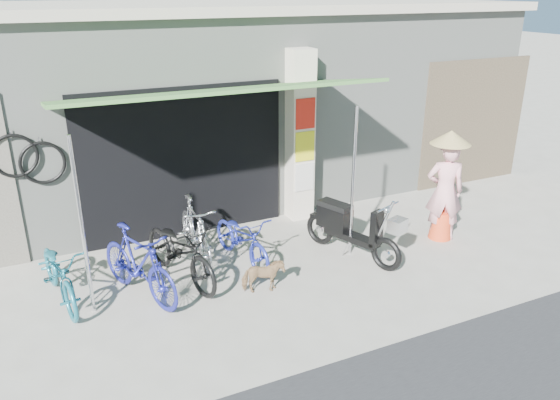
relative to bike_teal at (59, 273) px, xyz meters
name	(u,v)px	position (x,y,z in m)	size (l,w,h in m)	color
ground	(323,287)	(3.34, -1.16, -0.43)	(80.00, 80.00, 0.00)	#A29C93
bicycle_shop	(205,96)	(3.33, 3.93, 1.41)	(12.30, 5.30, 3.66)	gray
shop_pillar	(299,137)	(4.19, 1.28, 1.07)	(0.42, 0.44, 3.00)	beige
awning	(217,94)	(2.43, 0.46, 2.08)	(4.60, 1.88, 2.72)	#3D6D31
neighbour_right	(474,123)	(8.34, 1.43, 0.87)	(2.60, 0.06, 2.60)	brown
bike_teal	(59,273)	(0.00, 0.00, 0.00)	(0.57, 1.63, 0.86)	#1B697C
bike_blue	(139,264)	(0.98, -0.33, 0.08)	(0.47, 1.68, 1.01)	navy
bike_black	(180,251)	(1.60, -0.11, 0.04)	(0.62, 1.79, 0.94)	black
bike_silver	(195,232)	(1.96, 0.35, 0.07)	(0.47, 1.66, 1.00)	#B4B4B9
bike_navy	(242,238)	(2.59, 0.04, -0.03)	(0.53, 1.52, 0.80)	#212C9B
street_dog	(263,276)	(2.53, -0.92, -0.18)	(0.26, 0.58, 0.49)	tan
moped	(350,228)	(4.18, -0.47, 0.04)	(0.82, 1.74, 1.03)	black
nun	(445,187)	(5.92, -0.57, 0.48)	(0.73, 0.64, 1.85)	pink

